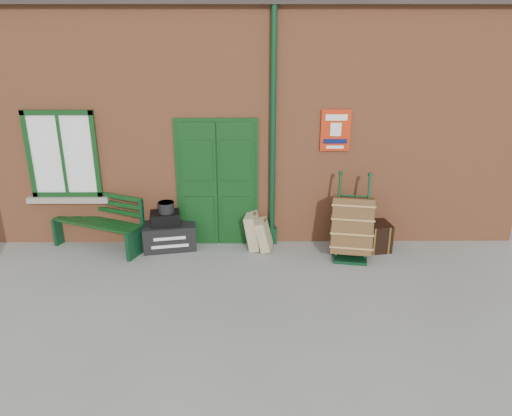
{
  "coord_description": "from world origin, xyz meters",
  "views": [
    {
      "loc": [
        0.3,
        -6.75,
        3.83
      ],
      "look_at": [
        0.36,
        0.6,
        1.0
      ],
      "focal_mm": 35.0,
      "sensor_mm": 36.0,
      "label": 1
    }
  ],
  "objects_px": {
    "dark_trunk": "(370,237)",
    "porter_trolley": "(352,226)",
    "bench": "(100,220)",
    "houdini_trunk": "(169,236)"
  },
  "relations": [
    {
      "from": "houdini_trunk",
      "to": "dark_trunk",
      "type": "height_order",
      "value": "dark_trunk"
    },
    {
      "from": "bench",
      "to": "dark_trunk",
      "type": "relative_size",
      "value": 2.47
    },
    {
      "from": "houdini_trunk",
      "to": "dark_trunk",
      "type": "relative_size",
      "value": 1.32
    },
    {
      "from": "bench",
      "to": "houdini_trunk",
      "type": "bearing_deg",
      "value": 19.9
    },
    {
      "from": "houdini_trunk",
      "to": "dark_trunk",
      "type": "xyz_separation_m",
      "value": [
        3.5,
        -0.11,
        0.02
      ]
    },
    {
      "from": "houdini_trunk",
      "to": "porter_trolley",
      "type": "height_order",
      "value": "porter_trolley"
    },
    {
      "from": "bench",
      "to": "dark_trunk",
      "type": "bearing_deg",
      "value": 21.15
    },
    {
      "from": "bench",
      "to": "porter_trolley",
      "type": "xyz_separation_m",
      "value": [
        4.33,
        -0.4,
        0.03
      ]
    },
    {
      "from": "bench",
      "to": "houdini_trunk",
      "type": "height_order",
      "value": "bench"
    },
    {
      "from": "dark_trunk",
      "to": "porter_trolley",
      "type": "bearing_deg",
      "value": -157.84
    }
  ]
}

